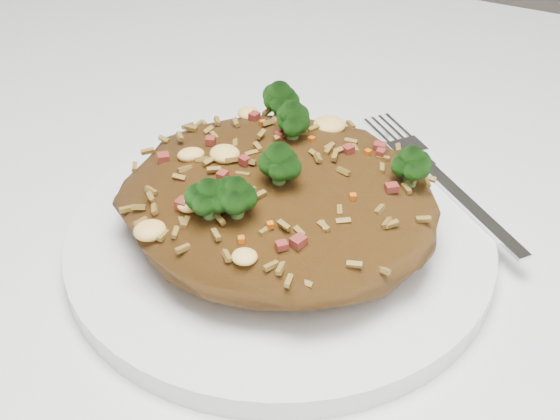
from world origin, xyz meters
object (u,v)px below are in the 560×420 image
at_px(dining_table, 426,399).
at_px(fork, 449,186).
at_px(plate, 280,240).
at_px(fried_rice, 280,188).

height_order(dining_table, fork, fork).
bearing_deg(fork, plate, -92.81).
bearing_deg(fork, fried_rice, -92.82).
bearing_deg(plate, fork, 46.79).
distance_m(plate, fork, 0.11).
xyz_separation_m(dining_table, fork, (-0.02, 0.07, 0.11)).
height_order(dining_table, fried_rice, fried_rice).
relative_size(fried_rice, fork, 1.34).
bearing_deg(plate, dining_table, 3.80).
bearing_deg(fork, dining_table, -33.88).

